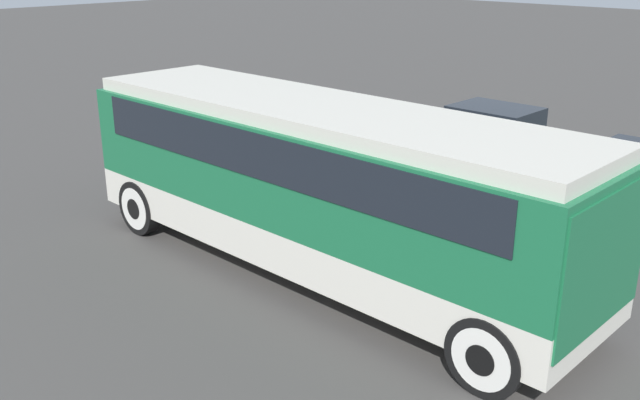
# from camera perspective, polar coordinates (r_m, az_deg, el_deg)

# --- Properties ---
(ground_plane) EXTENTS (120.00, 120.00, 0.00)m
(ground_plane) POSITION_cam_1_polar(r_m,az_deg,el_deg) (12.39, 0.00, -5.78)
(ground_plane) COLOR #423F3D
(tour_bus) EXTENTS (9.62, 2.57, 2.94)m
(tour_bus) POSITION_cam_1_polar(r_m,az_deg,el_deg) (11.68, 0.34, 1.98)
(tour_bus) COLOR silver
(tour_bus) RESTS_ON ground_plane
(parked_car_near) EXTENTS (4.07, 1.90, 1.39)m
(parked_car_near) POSITION_cam_1_polar(r_m,az_deg,el_deg) (19.34, 14.02, 5.18)
(parked_car_near) COLOR #2D5638
(parked_car_near) RESTS_ON ground_plane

